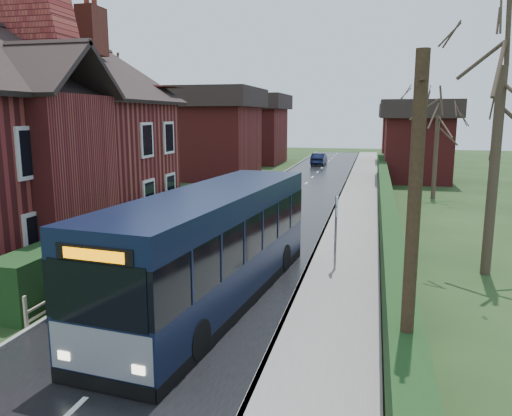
% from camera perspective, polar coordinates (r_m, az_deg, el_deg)
% --- Properties ---
extents(ground, '(140.00, 140.00, 0.00)m').
position_cam_1_polar(ground, '(15.04, -7.75, -10.22)').
color(ground, '#2B461E').
rests_on(ground, ground).
extents(road, '(6.00, 100.00, 0.02)m').
position_cam_1_polar(road, '(24.25, 0.73, -2.08)').
color(road, black).
rests_on(road, ground).
extents(pavement, '(2.50, 100.00, 0.14)m').
position_cam_1_polar(pavement, '(23.70, 10.81, -2.42)').
color(pavement, slate).
rests_on(pavement, ground).
extents(kerb_right, '(0.12, 100.00, 0.14)m').
position_cam_1_polar(kerb_right, '(23.78, 7.92, -2.29)').
color(kerb_right, gray).
rests_on(kerb_right, ground).
extents(kerb_left, '(0.12, 100.00, 0.10)m').
position_cam_1_polar(kerb_left, '(25.07, -6.10, -1.62)').
color(kerb_left, gray).
rests_on(kerb_left, ground).
extents(front_hedge, '(1.20, 16.00, 1.60)m').
position_cam_1_polar(front_hedge, '(20.73, -12.94, -2.29)').
color(front_hedge, black).
rests_on(front_hedge, ground).
extents(picket_fence, '(0.10, 16.00, 0.90)m').
position_cam_1_polar(picket_fence, '(20.50, -11.02, -3.37)').
color(picket_fence, tan).
rests_on(picket_fence, ground).
extents(right_wall_hedge, '(0.60, 50.00, 1.80)m').
position_cam_1_polar(right_wall_hedge, '(23.50, 14.67, -0.32)').
color(right_wall_hedge, maroon).
rests_on(right_wall_hedge, ground).
extents(brick_house, '(9.30, 14.60, 10.30)m').
position_cam_1_polar(brick_house, '(22.65, -24.71, 7.23)').
color(brick_house, maroon).
rests_on(brick_house, ground).
extents(bus, '(3.54, 10.84, 3.23)m').
position_cam_1_polar(bus, '(14.31, -4.89, -4.50)').
color(bus, black).
rests_on(bus, ground).
extents(car_silver, '(2.14, 3.95, 1.28)m').
position_cam_1_polar(car_silver, '(18.54, -12.60, -4.31)').
color(car_silver, silver).
rests_on(car_silver, ground).
extents(car_green, '(3.83, 5.03, 1.36)m').
position_cam_1_polar(car_green, '(15.76, -18.26, -7.08)').
color(car_green, black).
rests_on(car_green, ground).
extents(car_distant, '(1.45, 3.96, 1.30)m').
position_cam_1_polar(car_distant, '(54.58, 7.21, 5.56)').
color(car_distant, black).
rests_on(car_distant, ground).
extents(bus_stop_sign, '(0.13, 0.41, 2.72)m').
position_cam_1_polar(bus_stop_sign, '(16.92, 9.12, -1.59)').
color(bus_stop_sign, slate).
rests_on(bus_stop_sign, ground).
extents(telegraph_pole, '(0.22, 0.81, 6.29)m').
position_cam_1_polar(telegraph_pole, '(8.40, 17.35, -4.60)').
color(telegraph_pole, black).
rests_on(telegraph_pole, ground).
extents(tree_right_near, '(4.54, 4.54, 9.81)m').
position_cam_1_polar(tree_right_near, '(18.18, 26.53, 15.85)').
color(tree_right_near, '#362A20').
rests_on(tree_right_near, ground).
extents(tree_right_far, '(3.90, 3.90, 7.54)m').
position_cam_1_polar(tree_right_far, '(34.12, 20.14, 10.46)').
color(tree_right_far, '#3A2B22').
rests_on(tree_right_far, ground).
extents(tree_house_side, '(4.22, 4.22, 9.59)m').
position_cam_1_polar(tree_house_side, '(32.84, -15.32, 13.42)').
color(tree_house_side, '#362A20').
rests_on(tree_house_side, ground).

